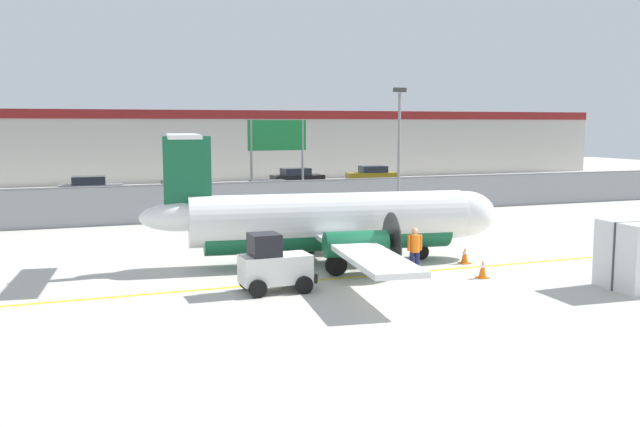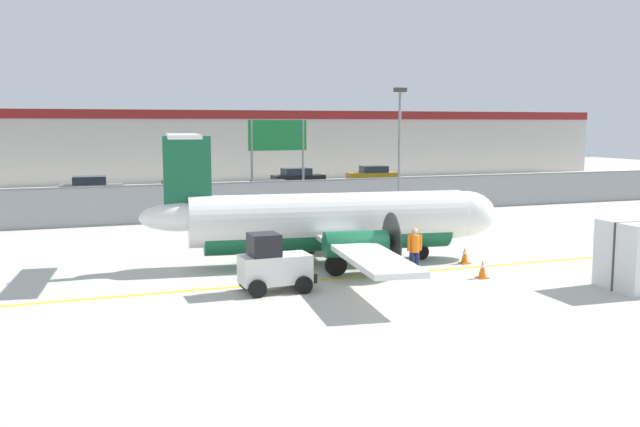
% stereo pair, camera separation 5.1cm
% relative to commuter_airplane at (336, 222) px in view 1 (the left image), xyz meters
% --- Properties ---
extents(ground_plane, '(140.00, 140.00, 0.01)m').
position_rel_commuter_airplane_xyz_m(ground_plane, '(0.53, -2.55, -1.60)').
color(ground_plane, '#BCB7AD').
extents(perimeter_fence, '(98.00, 0.10, 2.10)m').
position_rel_commuter_airplane_xyz_m(perimeter_fence, '(0.53, 13.45, -0.49)').
color(perimeter_fence, gray).
rests_on(perimeter_fence, ground).
extents(parking_lot_strip, '(98.00, 17.00, 0.12)m').
position_rel_commuter_airplane_xyz_m(parking_lot_strip, '(0.53, 24.95, -1.54)').
color(parking_lot_strip, '#38383A').
rests_on(parking_lot_strip, ground).
extents(background_building, '(91.00, 8.10, 6.50)m').
position_rel_commuter_airplane_xyz_m(background_building, '(0.53, 43.44, 1.66)').
color(background_building, beige).
rests_on(background_building, ground).
extents(commuter_airplane, '(13.79, 16.07, 4.92)m').
position_rel_commuter_airplane_xyz_m(commuter_airplane, '(0.00, 0.00, 0.00)').
color(commuter_airplane, white).
rests_on(commuter_airplane, ground).
extents(baggage_tug, '(2.34, 1.39, 1.88)m').
position_rel_commuter_airplane_xyz_m(baggage_tug, '(-3.57, -3.60, -0.75)').
color(baggage_tug, silver).
rests_on(baggage_tug, ground).
extents(ground_crew_worker, '(0.55, 0.38, 1.70)m').
position_rel_commuter_airplane_xyz_m(ground_crew_worker, '(1.71, -3.12, -0.65)').
color(ground_crew_worker, '#191E4C').
rests_on(ground_crew_worker, ground).
extents(traffic_cone_near_left, '(0.36, 0.36, 0.64)m').
position_rel_commuter_airplane_xyz_m(traffic_cone_near_left, '(1.33, 1.07, -1.29)').
color(traffic_cone_near_left, orange).
rests_on(traffic_cone_near_left, ground).
extents(traffic_cone_near_right, '(0.36, 0.36, 0.64)m').
position_rel_commuter_airplane_xyz_m(traffic_cone_near_right, '(4.57, -1.82, -1.29)').
color(traffic_cone_near_right, orange).
rests_on(traffic_cone_near_right, ground).
extents(traffic_cone_far_left, '(0.36, 0.36, 0.64)m').
position_rel_commuter_airplane_xyz_m(traffic_cone_far_left, '(3.75, -4.25, -1.29)').
color(traffic_cone_far_left, orange).
rests_on(traffic_cone_far_left, ground).
extents(parked_car_1, '(4.31, 2.23, 1.58)m').
position_rel_commuter_airplane_xyz_m(parked_car_1, '(-7.47, 26.36, -0.71)').
color(parked_car_1, slate).
rests_on(parked_car_1, parking_lot_strip).
extents(parked_car_2, '(4.25, 2.10, 1.58)m').
position_rel_commuter_airplane_xyz_m(parked_car_2, '(-2.19, 20.69, -0.71)').
color(parked_car_2, '#19662D').
rests_on(parked_car_2, parking_lot_strip).
extents(parked_car_3, '(4.31, 2.23, 1.58)m').
position_rel_commuter_airplane_xyz_m(parked_car_3, '(2.83, 18.68, -0.71)').
color(parked_car_3, navy).
rests_on(parked_car_3, parking_lot_strip).
extents(parked_car_4, '(4.24, 2.09, 1.58)m').
position_rel_commuter_airplane_xyz_m(parked_car_4, '(8.71, 29.81, -0.71)').
color(parked_car_4, black).
rests_on(parked_car_4, parking_lot_strip).
extents(parked_car_5, '(4.37, 2.38, 1.58)m').
position_rel_commuter_airplane_xyz_m(parked_car_5, '(15.68, 30.44, -0.71)').
color(parked_car_5, '#B28C19').
rests_on(parked_car_5, parking_lot_strip).
extents(apron_light_pole, '(0.70, 0.30, 7.27)m').
position_rel_commuter_airplane_xyz_m(apron_light_pole, '(8.38, 11.19, 2.70)').
color(apron_light_pole, slate).
rests_on(apron_light_pole, ground).
extents(highway_sign, '(3.60, 0.14, 5.50)m').
position_rel_commuter_airplane_xyz_m(highway_sign, '(2.67, 15.85, 2.54)').
color(highway_sign, slate).
rests_on(highway_sign, ground).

